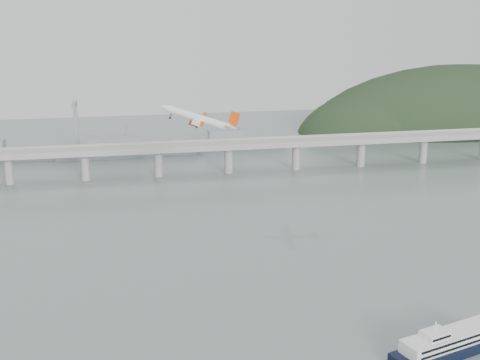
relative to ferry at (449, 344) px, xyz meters
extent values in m
plane|color=slate|center=(-53.53, 54.80, -3.88)|extent=(900.00, 900.00, 0.00)
cube|color=gray|center=(-53.53, 254.80, 16.12)|extent=(800.00, 22.00, 2.20)
cube|color=gray|center=(-53.53, 244.30, 18.12)|extent=(800.00, 0.60, 1.80)
cube|color=gray|center=(-53.53, 265.30, 18.12)|extent=(800.00, 0.60, 1.80)
cylinder|color=gray|center=(-183.53, 254.80, 5.62)|extent=(6.00, 6.00, 21.00)
cylinder|color=gray|center=(-133.53, 254.80, 5.62)|extent=(6.00, 6.00, 21.00)
cylinder|color=gray|center=(-83.53, 254.80, 5.62)|extent=(6.00, 6.00, 21.00)
cylinder|color=gray|center=(-33.53, 254.80, 5.62)|extent=(6.00, 6.00, 21.00)
cylinder|color=gray|center=(16.47, 254.80, 5.62)|extent=(6.00, 6.00, 21.00)
cylinder|color=gray|center=(66.47, 254.80, 5.62)|extent=(6.00, 6.00, 21.00)
cylinder|color=gray|center=(116.47, 254.80, 5.62)|extent=(6.00, 6.00, 21.00)
ellipsoid|color=black|center=(216.47, 384.80, -21.88)|extent=(320.00, 150.00, 156.00)
ellipsoid|color=black|center=(121.47, 374.80, -15.88)|extent=(140.00, 110.00, 96.00)
cube|color=gray|center=(-103.53, 319.80, 0.12)|extent=(110.55, 21.43, 8.00)
cube|color=gray|center=(-114.53, 319.80, 8.12)|extent=(39.01, 16.73, 8.00)
cylinder|color=gray|center=(-103.53, 319.80, 16.12)|extent=(1.60, 1.60, 14.00)
cube|color=gray|center=(-13.53, 329.80, 0.12)|extent=(85.00, 13.60, 8.00)
cube|color=gray|center=(-22.03, 329.80, 8.12)|extent=(29.75, 11.90, 8.00)
cylinder|color=gray|center=(-13.53, 329.80, 16.12)|extent=(1.60, 1.60, 14.00)
cube|color=gray|center=(-143.53, 354.80, 16.12)|extent=(3.00, 3.00, 40.00)
cube|color=gray|center=(-143.53, 344.80, 34.12)|extent=(3.00, 28.00, 3.00)
cube|color=black|center=(0.00, 0.00, -2.04)|extent=(47.25, 23.70, 3.68)
cube|color=white|center=(0.00, 0.00, 2.10)|extent=(39.67, 19.84, 4.60)
cube|color=black|center=(1.32, -4.45, 3.30)|extent=(33.56, 10.11, 0.92)
cube|color=black|center=(1.32, -4.45, 1.09)|extent=(33.56, 10.11, 0.92)
cube|color=black|center=(-1.32, 4.46, 3.30)|extent=(33.56, 10.11, 0.92)
cube|color=black|center=(-1.32, 4.46, 1.09)|extent=(33.56, 10.11, 0.92)
cube|color=white|center=(-7.06, -2.10, 5.60)|extent=(10.66, 8.80, 2.39)
cube|color=black|center=(-6.13, -5.23, 5.60)|extent=(7.97, 2.47, 0.92)
cylinder|color=white|center=(-7.06, -2.10, 8.54)|extent=(0.57, 0.57, 3.68)
cylinder|color=white|center=(-69.11, 147.10, 56.62)|extent=(31.39, 11.71, 13.47)
cone|color=white|center=(-86.00, 150.47, 62.08)|extent=(6.37, 5.26, 5.30)
cone|color=white|center=(-51.52, 143.61, 51.54)|extent=(7.13, 5.03, 5.64)
cube|color=white|center=(-68.40, 146.89, 55.21)|extent=(12.33, 38.78, 4.00)
cube|color=white|center=(-52.34, 143.81, 52.63)|extent=(5.91, 13.99, 2.04)
cube|color=#CE420E|center=(-50.14, 143.57, 55.84)|extent=(7.07, 1.40, 8.54)
cylinder|color=#CE420E|center=(-69.35, 153.32, 53.90)|extent=(5.78, 3.80, 3.95)
cylinder|color=black|center=(-71.57, 153.77, 54.62)|extent=(1.67, 2.74, 2.60)
cube|color=white|center=(-69.00, 153.31, 54.98)|extent=(3.10, 0.82, 2.16)
cylinder|color=#CE420E|center=(-71.59, 141.12, 54.52)|extent=(5.78, 3.80, 3.95)
cylinder|color=black|center=(-73.81, 141.56, 55.24)|extent=(1.67, 2.74, 2.60)
cube|color=white|center=(-71.24, 141.11, 55.60)|extent=(3.10, 0.82, 2.16)
cylinder|color=black|center=(-68.49, 149.79, 53.13)|extent=(1.28, 0.50, 2.72)
cylinder|color=black|center=(-68.87, 149.80, 51.94)|extent=(1.62, 0.69, 1.58)
cylinder|color=black|center=(-69.55, 144.02, 53.42)|extent=(1.28, 0.50, 2.72)
cylinder|color=black|center=(-69.93, 144.03, 52.24)|extent=(1.62, 0.69, 1.58)
cylinder|color=black|center=(-82.75, 149.65, 57.70)|extent=(1.28, 0.50, 2.72)
cylinder|color=black|center=(-83.13, 149.66, 56.52)|extent=(1.62, 0.69, 1.58)
cube|color=#CE420E|center=(-62.41, 165.32, 54.86)|extent=(2.56, 0.58, 3.14)
cube|color=#CE420E|center=(-69.34, 127.60, 56.77)|extent=(2.56, 0.58, 3.14)
camera|label=1|loc=(-110.80, -182.92, 116.80)|focal=48.00mm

